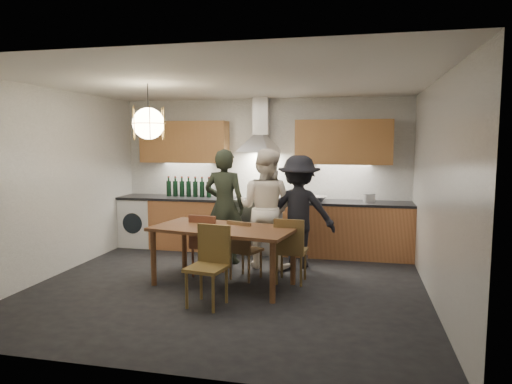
% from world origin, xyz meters
% --- Properties ---
extents(ground, '(5.00, 5.00, 0.00)m').
position_xyz_m(ground, '(0.00, 0.00, 0.00)').
color(ground, black).
rests_on(ground, ground).
extents(room_shell, '(5.02, 4.52, 2.61)m').
position_xyz_m(room_shell, '(0.00, 0.00, 1.71)').
color(room_shell, white).
rests_on(room_shell, ground).
extents(counter_run, '(5.00, 0.62, 0.90)m').
position_xyz_m(counter_run, '(0.02, 1.95, 0.45)').
color(counter_run, '#CF844F').
rests_on(counter_run, ground).
extents(range_stove, '(0.90, 0.60, 0.92)m').
position_xyz_m(range_stove, '(0.00, 1.94, 0.44)').
color(range_stove, silver).
rests_on(range_stove, ground).
extents(wall_fixtures, '(4.30, 0.54, 1.10)m').
position_xyz_m(wall_fixtures, '(0.00, 2.07, 1.87)').
color(wall_fixtures, tan).
rests_on(wall_fixtures, ground).
extents(pendant_lamp, '(0.43, 0.43, 0.70)m').
position_xyz_m(pendant_lamp, '(-1.00, -0.10, 2.10)').
color(pendant_lamp, black).
rests_on(pendant_lamp, ground).
extents(dining_table, '(1.96, 1.23, 0.77)m').
position_xyz_m(dining_table, '(-0.07, 0.07, 0.68)').
color(dining_table, brown).
rests_on(dining_table, ground).
extents(chair_back_left, '(0.43, 0.43, 0.87)m').
position_xyz_m(chair_back_left, '(-0.43, 0.38, 0.50)').
color(chair_back_left, brown).
rests_on(chair_back_left, ground).
extents(chair_back_mid, '(0.47, 0.47, 0.82)m').
position_xyz_m(chair_back_mid, '(0.12, 0.33, 0.47)').
color(chair_back_mid, brown).
rests_on(chair_back_mid, ground).
extents(chair_back_right, '(0.42, 0.42, 0.88)m').
position_xyz_m(chair_back_right, '(0.77, 0.29, 0.50)').
color(chair_back_right, brown).
rests_on(chair_back_right, ground).
extents(chair_front, '(0.48, 0.48, 0.91)m').
position_xyz_m(chair_front, '(-0.02, -0.63, 0.52)').
color(chair_front, brown).
rests_on(chair_front, ground).
extents(person_left, '(0.66, 0.45, 1.76)m').
position_xyz_m(person_left, '(-0.37, 1.15, 0.88)').
color(person_left, black).
rests_on(person_left, ground).
extents(person_mid, '(0.99, 0.85, 1.77)m').
position_xyz_m(person_mid, '(0.29, 1.06, 0.88)').
color(person_mid, white).
rests_on(person_mid, ground).
extents(person_right, '(1.12, 0.70, 1.67)m').
position_xyz_m(person_right, '(0.77, 1.16, 0.84)').
color(person_right, black).
rests_on(person_right, ground).
extents(mixing_bowl, '(0.37, 0.37, 0.08)m').
position_xyz_m(mixing_bowl, '(0.96, 1.94, 0.94)').
color(mixing_bowl, silver).
rests_on(mixing_bowl, counter_run).
extents(stock_pot, '(0.23, 0.23, 0.13)m').
position_xyz_m(stock_pot, '(1.80, 1.95, 0.97)').
color(stock_pot, silver).
rests_on(stock_pot, counter_run).
extents(wine_bottles, '(0.83, 0.08, 0.35)m').
position_xyz_m(wine_bottles, '(-1.29, 2.02, 1.08)').
color(wine_bottles, black).
rests_on(wine_bottles, counter_run).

